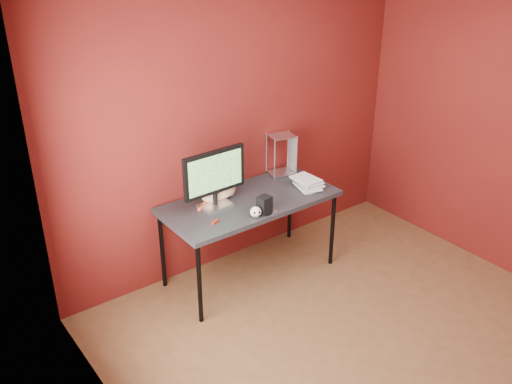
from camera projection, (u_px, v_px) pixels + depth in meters
room at (396, 173)px, 3.58m from camera, size 3.52×3.52×2.61m
desk at (250, 205)px, 4.82m from camera, size 1.50×0.70×0.75m
monitor at (214, 176)px, 4.56m from camera, size 0.57×0.19×0.49m
cat at (220, 191)px, 4.77m from camera, size 0.47×0.18×0.22m
skull_mug at (256, 212)px, 4.50m from camera, size 0.09×0.10×0.09m
speaker at (264, 205)px, 4.55m from camera, size 0.13×0.13×0.14m
book_stack at (300, 136)px, 4.76m from camera, size 0.25×0.29×0.99m
wire_rack at (281, 154)px, 5.20m from camera, size 0.26×0.23×0.38m
pocket_knife at (215, 222)px, 4.43m from camera, size 0.08×0.05×0.02m
black_gadget at (270, 205)px, 4.68m from camera, size 0.05×0.04×0.02m
washer at (275, 211)px, 4.61m from camera, size 0.05×0.05×0.00m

